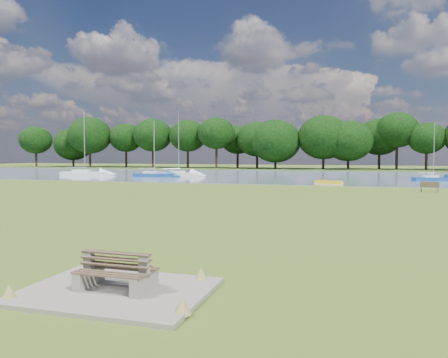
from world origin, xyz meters
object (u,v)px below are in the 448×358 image
(sailboat_2, at_px, (178,173))
(sailboat_3, at_px, (433,178))
(riverbank_bench, at_px, (430,187))
(bench_pair, at_px, (116,273))
(sailboat_5, at_px, (154,174))
(sailboat_0, at_px, (84,172))
(kayak, at_px, (329,182))

(sailboat_2, bearing_deg, sailboat_3, 3.46)
(riverbank_bench, relative_size, sailboat_3, 0.22)
(bench_pair, height_order, sailboat_2, sailboat_2)
(riverbank_bench, bearing_deg, sailboat_5, 166.28)
(sailboat_0, relative_size, sailboat_2, 1.05)
(bench_pair, height_order, sailboat_3, sailboat_3)
(sailboat_0, height_order, sailboat_2, sailboat_0)
(bench_pair, distance_m, sailboat_5, 50.92)
(sailboat_2, bearing_deg, riverbank_bench, -24.02)
(bench_pair, bearing_deg, sailboat_0, 125.72)
(riverbank_bench, bearing_deg, bench_pair, -99.03)
(sailboat_3, xyz_separation_m, sailboat_5, (-35.47, -1.42, 0.07))
(sailboat_2, bearing_deg, kayak, -17.83)
(sailboat_2, xyz_separation_m, sailboat_3, (33.32, -2.15, -0.05))
(riverbank_bench, xyz_separation_m, sailboat_0, (-44.69, 16.21, 0.13))
(sailboat_3, bearing_deg, kayak, -164.53)
(kayak, bearing_deg, sailboat_0, -168.33)
(bench_pair, xyz_separation_m, sailboat_2, (-19.24, 49.77, 0.03))
(sailboat_0, bearing_deg, sailboat_2, -12.58)
(bench_pair, xyz_separation_m, sailboat_0, (-33.41, 47.51, 0.10))
(bench_pair, bearing_deg, kayak, 86.96)
(sailboat_5, bearing_deg, riverbank_bench, -30.74)
(bench_pair, relative_size, sailboat_0, 0.18)
(sailboat_0, bearing_deg, kayak, -34.01)
(bench_pair, height_order, sailboat_5, sailboat_5)
(bench_pair, relative_size, riverbank_bench, 1.15)
(sailboat_2, bearing_deg, sailboat_0, -163.78)
(sailboat_2, relative_size, sailboat_5, 1.20)
(bench_pair, distance_m, sailboat_2, 53.36)
(bench_pair, distance_m, riverbank_bench, 33.28)
(kayak, distance_m, sailboat_2, 24.01)
(bench_pair, xyz_separation_m, sailboat_5, (-21.39, 46.21, 0.05))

